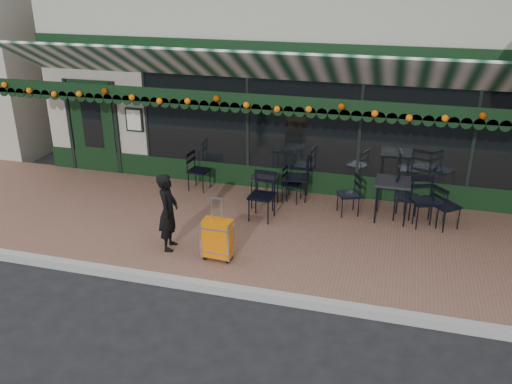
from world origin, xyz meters
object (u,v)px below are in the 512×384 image
(chair_a_right, at_px, (406,198))
(chair_solo, at_px, (199,171))
(woman, at_px, (168,212))
(cafe_table_a, at_px, (393,185))
(cafe_table_b, at_px, (265,179))
(chair_a_extra, at_px, (446,207))
(chair_a_front, at_px, (425,202))
(chair_a_left, at_px, (348,195))
(chair_b_front, at_px, (262,196))
(suitcase, at_px, (218,239))
(chair_b_left, at_px, (297,178))
(chair_b_right, at_px, (292,184))

(chair_a_right, height_order, chair_solo, chair_a_right)
(woman, xyz_separation_m, cafe_table_a, (3.68, 2.24, 0.03))
(cafe_table_b, height_order, chair_a_extra, chair_a_extra)
(chair_solo, bearing_deg, chair_a_front, -90.91)
(chair_a_left, distance_m, chair_a_right, 1.11)
(chair_b_front, height_order, chair_solo, chair_b_front)
(chair_a_front, bearing_deg, chair_solo, 152.98)
(suitcase, xyz_separation_m, chair_a_front, (3.36, 2.29, 0.10))
(woman, height_order, chair_a_right, woman)
(chair_a_extra, distance_m, chair_solo, 5.19)
(woman, bearing_deg, chair_a_left, -61.55)
(cafe_table_b, bearing_deg, cafe_table_a, 0.67)
(woman, height_order, chair_b_left, woman)
(suitcase, distance_m, chair_solo, 3.15)
(suitcase, height_order, cafe_table_b, suitcase)
(chair_a_left, bearing_deg, chair_solo, -120.05)
(chair_b_left, distance_m, chair_solo, 2.19)
(cafe_table_a, bearing_deg, chair_a_right, 17.77)
(chair_a_right, bearing_deg, chair_a_left, 99.95)
(cafe_table_a, bearing_deg, chair_b_front, -164.66)
(cafe_table_b, height_order, chair_a_left, chair_a_left)
(chair_a_left, bearing_deg, chair_b_right, -128.31)
(chair_a_left, bearing_deg, cafe_table_a, 65.59)
(chair_solo, bearing_deg, cafe_table_b, -100.53)
(woman, distance_m, chair_a_front, 4.81)
(chair_b_right, height_order, chair_solo, chair_solo)
(suitcase, distance_m, chair_a_left, 3.07)
(chair_a_front, height_order, chair_solo, chair_a_front)
(chair_b_right, bearing_deg, chair_solo, 93.43)
(chair_a_front, bearing_deg, suitcase, -166.42)
(suitcase, xyz_separation_m, chair_solo, (-1.42, 2.82, 0.06))
(woman, distance_m, chair_a_left, 3.65)
(chair_a_right, distance_m, chair_b_front, 2.81)
(woman, distance_m, chair_b_left, 3.24)
(cafe_table_a, xyz_separation_m, cafe_table_b, (-2.53, -0.03, -0.14))
(cafe_table_b, bearing_deg, chair_b_front, -80.66)
(chair_a_left, bearing_deg, chair_b_front, -89.77)
(woman, relative_size, cafe_table_a, 1.72)
(cafe_table_a, distance_m, chair_b_front, 2.53)
(chair_a_left, relative_size, chair_a_extra, 0.94)
(woman, relative_size, chair_b_front, 1.46)
(suitcase, distance_m, chair_a_right, 3.90)
(cafe_table_b, xyz_separation_m, chair_a_extra, (3.54, -0.07, -0.15))
(chair_a_right, bearing_deg, cafe_table_a, 114.18)
(chair_b_left, bearing_deg, chair_b_front, -27.76)
(chair_a_extra, xyz_separation_m, chair_b_right, (-3.05, 0.45, -0.05))
(woman, relative_size, chair_solo, 1.61)
(chair_a_right, relative_size, chair_b_right, 1.19)
(chair_a_left, relative_size, chair_b_front, 0.86)
(cafe_table_a, xyz_separation_m, chair_solo, (-4.15, 0.43, -0.29))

